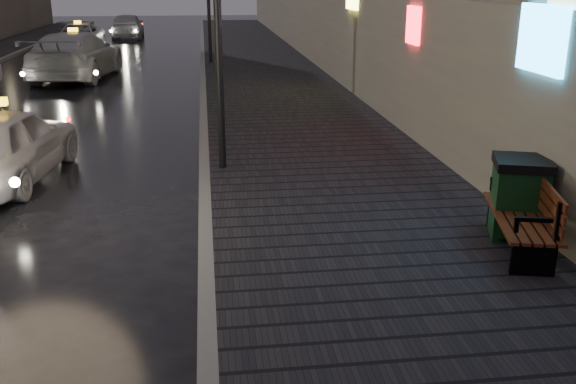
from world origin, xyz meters
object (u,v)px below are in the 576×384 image
object	(u,v)px
taxi_mid	(75,55)
taxi_far	(79,36)
trash_bin	(519,197)
car_far	(128,26)
bench	(527,215)
taxi_near	(3,144)

from	to	relation	value
taxi_mid	taxi_far	xyz separation A→B (m)	(-1.75, 10.68, -0.20)
trash_bin	taxi_mid	distance (m)	19.09
taxi_mid	car_far	xyz separation A→B (m)	(0.13, 16.49, -0.09)
bench	car_far	size ratio (longest dim) A/B	0.45
bench	car_far	distance (m)	34.94
bench	taxi_mid	bearing A→B (deg)	131.09
bench	taxi_far	bearing A→B (deg)	124.82
taxi_far	car_far	distance (m)	6.11
taxi_far	car_far	bearing A→B (deg)	71.34
taxi_near	taxi_far	bearing A→B (deg)	-76.23
car_far	taxi_far	bearing A→B (deg)	69.94
taxi_near	trash_bin	bearing A→B (deg)	160.09
taxi_near	car_far	distance (m)	29.35
bench	taxi_far	size ratio (longest dim) A/B	0.43
trash_bin	taxi_mid	size ratio (longest dim) A/B	0.19
trash_bin	car_far	world-z (taller)	car_far
taxi_mid	taxi_far	world-z (taller)	taxi_mid
taxi_near	taxi_far	distance (m)	23.69
bench	taxi_near	xyz separation A→B (m)	(-7.81, 4.50, 0.07)
trash_bin	car_far	bearing A→B (deg)	122.59
taxi_far	taxi_near	bearing A→B (deg)	-84.08
trash_bin	taxi_far	world-z (taller)	taxi_far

